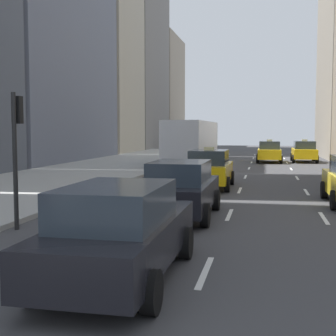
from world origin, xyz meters
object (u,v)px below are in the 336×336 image
Objects in this scene: sedan_black_near at (120,231)px; city_bus at (193,141)px; taxi_second at (210,169)px; traffic_light_pole at (16,138)px; taxi_fourth at (304,151)px; taxi_third at (269,152)px; sedan_silver_behind at (181,189)px.

city_bus reaches higher than sedan_black_near.
traffic_light_pole is (-3.95, -9.84, 1.53)m from taxi_second.
city_bus is at bearing 87.18° from traffic_light_pole.
taxi_second is 19.54m from taxi_fourth.
taxi_third is 7.21m from city_bus.
city_bus is at bearing -147.06° from taxi_fourth.
sedan_silver_behind is at bearing 32.54° from traffic_light_pole.
sedan_black_near is at bearing -99.90° from taxi_fourth.
taxi_fourth is (2.80, 1.02, 0.00)m from taxi_third.
sedan_black_near is (-2.80, -31.06, -0.01)m from taxi_third.
taxi_fourth is (5.60, 18.72, 0.00)m from taxi_second.
taxi_second is at bearing 68.12° from traffic_light_pole.
taxi_fourth is 0.96× the size of sedan_silver_behind.
taxi_fourth is 26.63m from sedan_silver_behind.
sedan_silver_behind is at bearing -102.14° from taxi_fourth.
taxi_third is at bearing 81.01° from taxi_second.
taxi_fourth reaches higher than sedan_black_near.
traffic_light_pole reaches higher than sedan_silver_behind.
traffic_light_pole is (-9.55, -28.56, 1.53)m from taxi_fourth.
traffic_light_pole is at bearing 138.23° from sedan_black_near.
city_bus is (-5.61, -4.43, 0.91)m from taxi_third.
taxi_fourth is at bearing 71.51° from traffic_light_pole.
taxi_third is 0.92× the size of sedan_black_near.
taxi_second is 13.37m from sedan_black_near.
taxi_third and taxi_fourth have the same top height.
taxi_fourth is at bearing 80.10° from sedan_black_near.
taxi_second is 17.92m from taxi_third.
city_bus reaches higher than taxi_third.
city_bus is at bearing -141.73° from taxi_third.
taxi_third is at bearing 76.23° from traffic_light_pole.
taxi_second is 7.32m from sedan_silver_behind.
taxi_second reaches higher than sedan_silver_behind.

